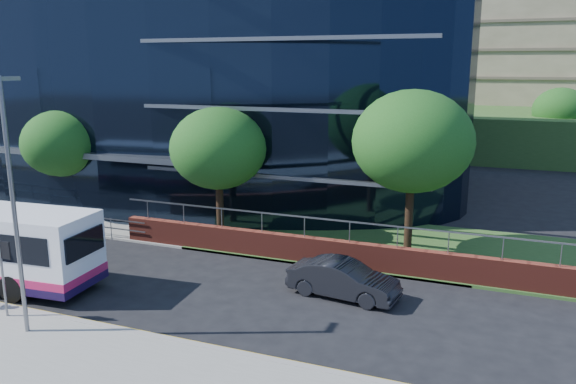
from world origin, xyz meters
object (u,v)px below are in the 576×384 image
at_px(tree_far_c, 218,149).
at_px(streetlight_east, 14,200).
at_px(tree_far_d, 413,142).
at_px(tree_far_b, 61,144).
at_px(tree_dist_e, 560,110).
at_px(street_sign, 1,260).
at_px(parked_car, 343,279).

height_order(tree_far_c, streetlight_east, streetlight_east).
xyz_separation_m(tree_far_c, tree_far_d, (9.00, 1.00, 0.65)).
relative_size(tree_far_d, streetlight_east, 0.93).
bearing_deg(tree_far_d, tree_far_b, -178.49).
bearing_deg(tree_dist_e, tree_far_b, -131.52).
xyz_separation_m(street_sign, tree_far_b, (-7.50, 11.09, 2.06)).
distance_m(tree_far_c, tree_far_d, 9.08).
distance_m(street_sign, tree_far_c, 11.14).
relative_size(tree_far_b, tree_far_c, 0.93).
distance_m(tree_far_b, tree_dist_e, 40.74).
bearing_deg(street_sign, tree_far_b, 124.08).
relative_size(tree_far_b, tree_dist_e, 0.93).
relative_size(streetlight_east, parked_car, 1.93).
height_order(street_sign, streetlight_east, streetlight_east).
xyz_separation_m(tree_dist_e, parked_car, (-9.44, -35.58, -3.85)).
xyz_separation_m(street_sign, streetlight_east, (1.50, -0.59, 2.29)).
bearing_deg(parked_car, streetlight_east, 134.83).
xyz_separation_m(streetlight_east, parked_car, (8.56, 6.59, -3.76)).
bearing_deg(tree_dist_e, streetlight_east, -113.11).
xyz_separation_m(street_sign, tree_far_c, (2.50, 10.59, 2.39)).
xyz_separation_m(tree_far_b, tree_far_d, (19.00, 0.50, 0.98)).
bearing_deg(street_sign, parked_car, 30.82).
bearing_deg(tree_far_b, tree_far_d, 1.51).
distance_m(tree_far_d, tree_dist_e, 31.06).
bearing_deg(tree_far_b, parked_car, -16.14).
relative_size(tree_far_c, tree_dist_e, 1.00).
bearing_deg(streetlight_east, tree_far_c, 84.89).
height_order(tree_far_b, parked_car, tree_far_b).
relative_size(street_sign, parked_car, 0.67).
xyz_separation_m(tree_far_b, streetlight_east, (9.00, -11.67, 0.23)).
bearing_deg(street_sign, tree_far_d, 45.22).
xyz_separation_m(street_sign, tree_dist_e, (19.50, 41.59, 2.39)).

